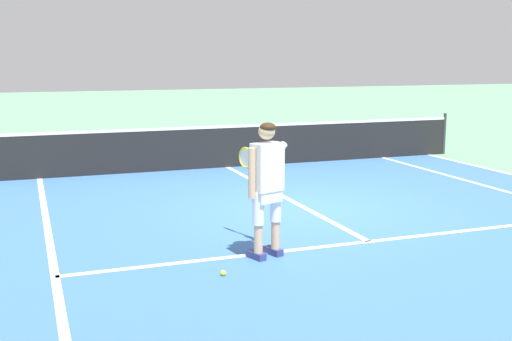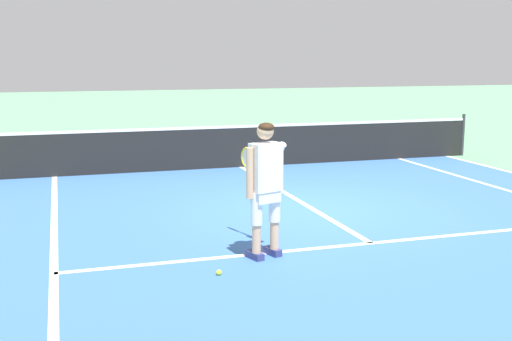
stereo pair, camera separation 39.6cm
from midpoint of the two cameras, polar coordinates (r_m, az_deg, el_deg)
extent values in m
plane|color=#609E70|center=(10.65, 3.39, -3.42)|extent=(80.00, 80.00, 0.00)
cube|color=#3866A8|center=(9.93, 5.28, -4.44)|extent=(10.98, 10.65, 0.00)
cube|color=white|center=(8.84, 8.84, -6.34)|extent=(8.23, 0.10, 0.01)
cube|color=white|center=(11.65, 1.22, -2.21)|extent=(0.10, 6.40, 0.01)
cube|color=white|center=(9.02, -19.24, -6.46)|extent=(0.10, 10.25, 0.01)
cylinder|color=#333338|center=(17.20, 15.95, 3.20)|extent=(0.08, 0.08, 1.07)
cube|color=black|center=(14.55, -3.37, 2.06)|extent=(11.84, 0.02, 0.91)
cube|color=white|center=(14.49, -3.39, 3.96)|extent=(11.84, 0.03, 0.06)
cube|color=navy|center=(8.01, -1.40, -7.65)|extent=(0.19, 0.30, 0.09)
cube|color=navy|center=(8.17, 0.18, -7.28)|extent=(0.19, 0.30, 0.09)
cylinder|color=tan|center=(7.92, -1.24, -6.16)|extent=(0.11, 0.11, 0.36)
cylinder|color=silver|center=(7.82, -1.25, -3.45)|extent=(0.14, 0.14, 0.41)
cylinder|color=tan|center=(8.08, 0.35, -5.82)|extent=(0.11, 0.11, 0.36)
cylinder|color=silver|center=(7.98, 0.36, -3.16)|extent=(0.14, 0.14, 0.41)
cube|color=silver|center=(7.86, -0.44, -2.14)|extent=(0.39, 0.30, 0.20)
cube|color=white|center=(7.80, -0.44, 0.31)|extent=(0.43, 0.33, 0.60)
cylinder|color=tan|center=(7.66, -1.86, -0.25)|extent=(0.09, 0.09, 0.62)
cylinder|color=white|center=(8.01, 0.66, 1.65)|extent=(0.17, 0.28, 0.29)
cylinder|color=tan|center=(8.21, -0.05, 0.88)|extent=(0.17, 0.30, 0.14)
sphere|color=tan|center=(7.74, -0.49, 3.56)|extent=(0.21, 0.21, 0.21)
ellipsoid|color=#382314|center=(7.72, -0.40, 3.92)|extent=(0.25, 0.25, 0.12)
cylinder|color=#232326|center=(8.40, -0.90, 0.88)|extent=(0.09, 0.20, 0.03)
cylinder|color=yellow|center=(8.52, -1.51, 1.00)|extent=(0.05, 0.10, 0.02)
torus|color=yellow|center=(8.66, -2.25, 1.15)|extent=(0.12, 0.29, 0.30)
cylinder|color=silver|center=(8.66, -2.25, 1.15)|extent=(0.08, 0.24, 0.25)
sphere|color=#CCE02D|center=(7.44, -4.51, -9.20)|extent=(0.07, 0.07, 0.07)
camera|label=1|loc=(0.20, -91.39, -0.25)|focal=44.45mm
camera|label=2|loc=(0.20, 88.61, 0.25)|focal=44.45mm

